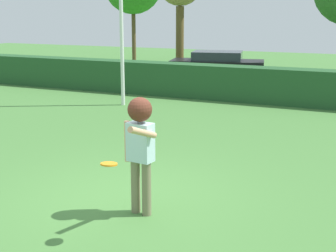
% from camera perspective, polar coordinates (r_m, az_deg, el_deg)
% --- Properties ---
extents(ground_plane, '(60.00, 60.00, 0.00)m').
position_cam_1_polar(ground_plane, '(7.79, -5.68, -8.85)').
color(ground_plane, '#437536').
extents(person, '(0.56, 0.80, 1.80)m').
position_cam_1_polar(person, '(6.84, -3.46, -1.70)').
color(person, '#777153').
rests_on(person, ground).
extents(frisbee, '(0.22, 0.22, 0.04)m').
position_cam_1_polar(frisbee, '(6.07, -7.25, -4.65)').
color(frisbee, orange).
extents(hedge_row, '(26.63, 0.90, 1.19)m').
position_cam_1_polar(hedge_row, '(16.11, 10.87, 5.00)').
color(hedge_row, '#224D27').
rests_on(hedge_row, ground).
extents(parked_car_black, '(4.47, 2.56, 1.25)m').
position_cam_1_polar(parked_car_black, '(21.58, 6.04, 7.60)').
color(parked_car_black, black).
rests_on(parked_car_black, ground).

